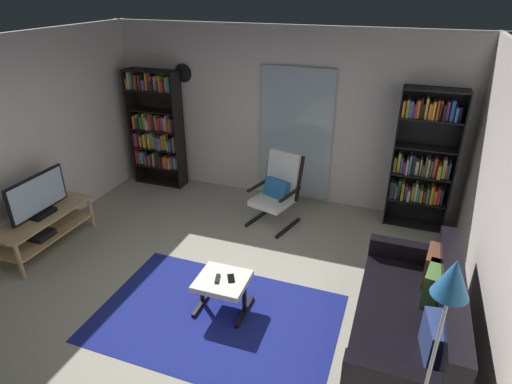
{
  "coord_description": "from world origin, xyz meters",
  "views": [
    {
      "loc": [
        1.79,
        -3.13,
        3.12
      ],
      "look_at": [
        0.24,
        1.13,
        0.88
      ],
      "focal_mm": 29.91,
      "sensor_mm": 36.0,
      "label": 1
    }
  ],
  "objects_px": {
    "bookshelf_near_sofa": "(423,158)",
    "cell_phone": "(231,278)",
    "television": "(38,197)",
    "bookshelf_near_tv": "(157,128)",
    "tv_stand": "(44,227)",
    "floor_lamp_by_sofa": "(447,301)",
    "tv_remote": "(217,279)",
    "wall_clock": "(183,73)",
    "ottoman": "(222,284)",
    "lounge_armchair": "(278,188)",
    "leather_sofa": "(412,321)"
  },
  "relations": [
    {
      "from": "bookshelf_near_sofa",
      "to": "cell_phone",
      "type": "bearing_deg",
      "value": -124.37
    },
    {
      "from": "television",
      "to": "floor_lamp_by_sofa",
      "type": "xyz_separation_m",
      "value": [
        4.51,
        -1.26,
        0.7
      ]
    },
    {
      "from": "bookshelf_near_tv",
      "to": "tv_remote",
      "type": "height_order",
      "value": "bookshelf_near_tv"
    },
    {
      "from": "leather_sofa",
      "to": "ottoman",
      "type": "height_order",
      "value": "leather_sofa"
    },
    {
      "from": "leather_sofa",
      "to": "lounge_armchair",
      "type": "height_order",
      "value": "lounge_armchair"
    },
    {
      "from": "television",
      "to": "bookshelf_near_tv",
      "type": "relative_size",
      "value": 0.45
    },
    {
      "from": "lounge_armchair",
      "to": "wall_clock",
      "type": "height_order",
      "value": "wall_clock"
    },
    {
      "from": "cell_phone",
      "to": "ottoman",
      "type": "bearing_deg",
      "value": 171.2
    },
    {
      "from": "ottoman",
      "to": "floor_lamp_by_sofa",
      "type": "distance_m",
      "value": 2.43
    },
    {
      "from": "bookshelf_near_sofa",
      "to": "floor_lamp_by_sofa",
      "type": "xyz_separation_m",
      "value": [
        0.1,
        -3.54,
        0.44
      ]
    },
    {
      "from": "ottoman",
      "to": "cell_phone",
      "type": "distance_m",
      "value": 0.12
    },
    {
      "from": "television",
      "to": "lounge_armchair",
      "type": "distance_m",
      "value": 3.08
    },
    {
      "from": "ottoman",
      "to": "floor_lamp_by_sofa",
      "type": "height_order",
      "value": "floor_lamp_by_sofa"
    },
    {
      "from": "tv_stand",
      "to": "lounge_armchair",
      "type": "relative_size",
      "value": 1.3
    },
    {
      "from": "bookshelf_near_sofa",
      "to": "cell_phone",
      "type": "distance_m",
      "value": 3.12
    },
    {
      "from": "television",
      "to": "bookshelf_near_sofa",
      "type": "xyz_separation_m",
      "value": [
        4.41,
        2.28,
        0.26
      ]
    },
    {
      "from": "floor_lamp_by_sofa",
      "to": "tv_remote",
      "type": "bearing_deg",
      "value": 154.06
    },
    {
      "from": "wall_clock",
      "to": "bookshelf_near_tv",
      "type": "bearing_deg",
      "value": -156.43
    },
    {
      "from": "bookshelf_near_tv",
      "to": "wall_clock",
      "type": "distance_m",
      "value": 1.01
    },
    {
      "from": "tv_stand",
      "to": "bookshelf_near_sofa",
      "type": "height_order",
      "value": "bookshelf_near_sofa"
    },
    {
      "from": "television",
      "to": "ottoman",
      "type": "distance_m",
      "value": 2.64
    },
    {
      "from": "leather_sofa",
      "to": "cell_phone",
      "type": "bearing_deg",
      "value": -177.13
    },
    {
      "from": "tv_stand",
      "to": "wall_clock",
      "type": "distance_m",
      "value": 3.02
    },
    {
      "from": "lounge_armchair",
      "to": "cell_phone",
      "type": "bearing_deg",
      "value": -86.88
    },
    {
      "from": "leather_sofa",
      "to": "lounge_armchair",
      "type": "xyz_separation_m",
      "value": [
        -1.88,
        1.84,
        0.23
      ]
    },
    {
      "from": "bookshelf_near_sofa",
      "to": "leather_sofa",
      "type": "relative_size",
      "value": 1.02
    },
    {
      "from": "tv_stand",
      "to": "floor_lamp_by_sofa",
      "type": "height_order",
      "value": "floor_lamp_by_sofa"
    },
    {
      "from": "television",
      "to": "bookshelf_near_sofa",
      "type": "relative_size",
      "value": 0.45
    },
    {
      "from": "floor_lamp_by_sofa",
      "to": "bookshelf_near_sofa",
      "type": "bearing_deg",
      "value": 91.63
    },
    {
      "from": "leather_sofa",
      "to": "floor_lamp_by_sofa",
      "type": "height_order",
      "value": "floor_lamp_by_sofa"
    },
    {
      "from": "tv_stand",
      "to": "tv_remote",
      "type": "bearing_deg",
      "value": -6.51
    },
    {
      "from": "cell_phone",
      "to": "television",
      "type": "bearing_deg",
      "value": 146.43
    },
    {
      "from": "leather_sofa",
      "to": "tv_remote",
      "type": "xyz_separation_m",
      "value": [
        -1.9,
        -0.15,
        0.09
      ]
    },
    {
      "from": "bookshelf_near_tv",
      "to": "cell_phone",
      "type": "height_order",
      "value": "bookshelf_near_tv"
    },
    {
      "from": "floor_lamp_by_sofa",
      "to": "wall_clock",
      "type": "relative_size",
      "value": 5.99
    },
    {
      "from": "leather_sofa",
      "to": "wall_clock",
      "type": "height_order",
      "value": "wall_clock"
    },
    {
      "from": "bookshelf_near_tv",
      "to": "tv_remote",
      "type": "distance_m",
      "value": 3.48
    },
    {
      "from": "tv_stand",
      "to": "leather_sofa",
      "type": "distance_m",
      "value": 4.45
    },
    {
      "from": "bookshelf_near_tv",
      "to": "leather_sofa",
      "type": "height_order",
      "value": "bookshelf_near_tv"
    },
    {
      "from": "bookshelf_near_sofa",
      "to": "lounge_armchair",
      "type": "xyz_separation_m",
      "value": [
        -1.84,
        -0.6,
        -0.47
      ]
    },
    {
      "from": "tv_stand",
      "to": "television",
      "type": "distance_m",
      "value": 0.41
    },
    {
      "from": "lounge_armchair",
      "to": "wall_clock",
      "type": "relative_size",
      "value": 3.53
    },
    {
      "from": "ottoman",
      "to": "tv_remote",
      "type": "distance_m",
      "value": 0.09
    },
    {
      "from": "leather_sofa",
      "to": "tv_remote",
      "type": "height_order",
      "value": "leather_sofa"
    },
    {
      "from": "floor_lamp_by_sofa",
      "to": "ottoman",
      "type": "bearing_deg",
      "value": 152.93
    },
    {
      "from": "ottoman",
      "to": "cell_phone",
      "type": "height_order",
      "value": "cell_phone"
    },
    {
      "from": "lounge_armchair",
      "to": "floor_lamp_by_sofa",
      "type": "xyz_separation_m",
      "value": [
        1.94,
        -2.94,
        0.91
      ]
    },
    {
      "from": "tv_remote",
      "to": "floor_lamp_by_sofa",
      "type": "bearing_deg",
      "value": -42.56
    },
    {
      "from": "tv_stand",
      "to": "bookshelf_near_tv",
      "type": "bearing_deg",
      "value": 82.65
    },
    {
      "from": "bookshelf_near_tv",
      "to": "leather_sofa",
      "type": "relative_size",
      "value": 1.0
    }
  ]
}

